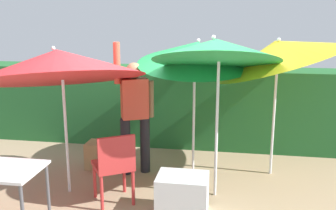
% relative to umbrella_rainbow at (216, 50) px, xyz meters
% --- Properties ---
extents(ground_plane, '(24.00, 24.00, 0.00)m').
position_rel_umbrella_rainbow_xyz_m(ground_plane, '(-0.61, -0.08, -1.83)').
color(ground_plane, '#9E8466').
extents(hedge_row, '(8.00, 0.70, 1.35)m').
position_rel_umbrella_rainbow_xyz_m(hedge_row, '(-0.61, 1.94, -1.16)').
color(hedge_row, '#23602D').
rests_on(hedge_row, ground_plane).
extents(umbrella_rainbow, '(1.53, 1.53, 2.17)m').
position_rel_umbrella_rainbow_xyz_m(umbrella_rainbow, '(0.00, 0.00, 0.00)').
color(umbrella_rainbow, silver).
rests_on(umbrella_rainbow, ground_plane).
extents(umbrella_orange, '(1.66, 1.67, 2.02)m').
position_rel_umbrella_rainbow_xyz_m(umbrella_orange, '(-0.30, 0.74, -0.10)').
color(umbrella_orange, silver).
rests_on(umbrella_orange, ground_plane).
extents(umbrella_yellow, '(1.81, 1.80, 2.20)m').
position_rel_umbrella_rainbow_xyz_m(umbrella_yellow, '(0.78, 0.77, -0.08)').
color(umbrella_yellow, silver).
rests_on(umbrella_yellow, ground_plane).
extents(umbrella_navy, '(2.17, 2.12, 2.17)m').
position_rel_umbrella_rainbow_xyz_m(umbrella_navy, '(-1.87, -0.23, -0.18)').
color(umbrella_navy, silver).
rests_on(umbrella_navy, ground_plane).
extents(person_vendor, '(0.54, 0.35, 1.88)m').
position_rel_umbrella_rainbow_xyz_m(person_vendor, '(-1.13, 0.53, -0.90)').
color(person_vendor, black).
rests_on(person_vendor, ground_plane).
extents(chair_plastic, '(0.61, 0.61, 0.89)m').
position_rel_umbrella_rainbow_xyz_m(chair_plastic, '(-1.14, -0.43, -1.32)').
color(chair_plastic, '#B72D2D').
rests_on(chair_plastic, ground_plane).
extents(cooler_box, '(0.58, 0.44, 0.46)m').
position_rel_umbrella_rainbow_xyz_m(cooler_box, '(-0.31, -0.52, -1.60)').
color(cooler_box, silver).
rests_on(cooler_box, ground_plane).
extents(crate_cardboard, '(0.42, 0.33, 0.39)m').
position_rel_umbrella_rainbow_xyz_m(crate_cardboard, '(-1.69, 0.63, -1.64)').
color(crate_cardboard, '#9E7A4C').
rests_on(crate_cardboard, ground_plane).
extents(folding_table, '(0.80, 0.60, 0.72)m').
position_rel_umbrella_rainbow_xyz_m(folding_table, '(-2.09, -1.23, -1.20)').
color(folding_table, '#4C4C51').
rests_on(folding_table, ground_plane).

